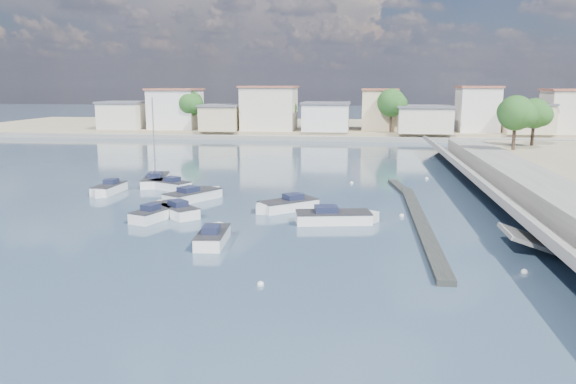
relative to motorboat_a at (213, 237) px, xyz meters
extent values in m
plane|color=#2C4159|center=(6.79, 36.62, -0.38)|extent=(400.00, 400.00, 0.00)
cube|color=slate|center=(25.29, 9.62, 0.52)|extent=(5.00, 90.00, 1.80)
cube|color=slate|center=(20.94, 9.62, 0.52)|extent=(4.17, 90.00, 2.86)
cube|color=slate|center=(20.79, 0.62, 0.02)|extent=(5.31, 3.50, 1.94)
cube|color=black|center=(13.79, 6.62, -0.20)|extent=(1.00, 26.00, 0.35)
cube|color=black|center=(13.29, 20.62, -0.23)|extent=(2.00, 8.05, 0.30)
cube|color=gray|center=(6.79, 88.62, 0.32)|extent=(160.00, 40.00, 1.40)
cube|color=slate|center=(6.79, 67.62, 0.02)|extent=(160.00, 2.50, 0.80)
cube|color=beige|center=(-37.21, 72.62, 3.52)|extent=(8.00, 8.00, 5.00)
cube|color=#595960|center=(-37.21, 72.62, 6.20)|extent=(8.48, 8.48, 0.35)
cube|color=silver|center=(-27.21, 74.62, 4.77)|extent=(9.00, 9.00, 7.50)
cube|color=#99513D|center=(-27.21, 74.62, 8.70)|extent=(9.54, 9.54, 0.35)
cube|color=beige|center=(-17.21, 71.62, 3.27)|extent=(7.00, 8.00, 4.50)
cube|color=#595960|center=(-17.21, 71.62, 5.70)|extent=(7.42, 8.48, 0.35)
cube|color=beige|center=(-8.21, 73.62, 5.02)|extent=(10.00, 9.00, 8.00)
cube|color=#99513D|center=(-8.21, 73.62, 9.20)|extent=(10.60, 9.54, 0.35)
cube|color=silver|center=(2.79, 72.62, 3.52)|extent=(8.50, 8.50, 5.00)
cube|color=#595960|center=(2.79, 72.62, 6.20)|extent=(9.01, 9.01, 0.35)
cube|color=beige|center=(12.79, 75.62, 4.77)|extent=(6.50, 7.50, 7.50)
cube|color=#99513D|center=(12.79, 75.62, 8.70)|extent=(6.89, 7.95, 0.35)
cube|color=beige|center=(20.79, 71.62, 3.27)|extent=(9.50, 9.00, 4.50)
cube|color=#595960|center=(20.79, 71.62, 5.70)|extent=(10.07, 9.54, 0.35)
cube|color=silver|center=(30.79, 74.62, 5.02)|extent=(7.00, 8.00, 8.00)
cube|color=#99513D|center=(30.79, 74.62, 9.20)|extent=(7.42, 8.48, 0.35)
cube|color=beige|center=(38.79, 72.62, 3.52)|extent=(8.00, 9.00, 5.00)
cube|color=#595960|center=(38.79, 72.62, 6.20)|extent=(8.48, 9.54, 0.35)
cube|color=beige|center=(47.79, 73.62, 4.77)|extent=(10.50, 8.50, 7.50)
cylinder|color=#38281E|center=(-23.21, 71.62, 2.71)|extent=(0.44, 0.44, 3.38)
sphere|color=#1F4C19|center=(-23.21, 71.62, 6.05)|extent=(4.80, 4.80, 4.80)
sphere|color=#1F4C19|center=(-22.31, 71.02, 5.82)|extent=(3.60, 3.60, 3.60)
sphere|color=#1F4C19|center=(-23.96, 72.07, 6.20)|extent=(3.30, 3.30, 3.30)
cylinder|color=#38281E|center=(-5.21, 74.62, 2.48)|extent=(0.44, 0.44, 2.93)
sphere|color=#1F4C19|center=(-5.21, 74.62, 5.38)|extent=(4.16, 4.16, 4.16)
sphere|color=#1F4C19|center=(-4.43, 74.10, 5.18)|extent=(3.12, 3.12, 3.12)
sphere|color=#1F4C19|center=(-5.86, 75.01, 5.51)|extent=(2.86, 2.86, 2.86)
cylinder|color=#38281E|center=(14.79, 70.62, 2.82)|extent=(0.44, 0.44, 3.60)
sphere|color=#1F4C19|center=(14.79, 70.62, 6.38)|extent=(5.12, 5.12, 5.12)
sphere|color=#1F4C19|center=(15.75, 69.98, 6.14)|extent=(3.84, 3.84, 3.84)
sphere|color=#1F4C19|center=(13.99, 71.10, 6.54)|extent=(3.52, 3.52, 3.52)
cylinder|color=#38281E|center=(30.79, 73.62, 2.60)|extent=(0.44, 0.44, 3.15)
sphere|color=#1F4C19|center=(30.79, 73.62, 5.71)|extent=(4.48, 4.48, 4.48)
sphere|color=#1F4C19|center=(31.63, 73.06, 5.50)|extent=(3.36, 3.36, 3.36)
sphere|color=#1F4C19|center=(30.09, 74.04, 5.85)|extent=(3.08, 3.08, 3.08)
cylinder|color=#38281E|center=(46.79, 72.62, 2.37)|extent=(0.44, 0.44, 2.70)
sphere|color=#1F4C19|center=(46.79, 72.62, 5.04)|extent=(3.84, 3.84, 3.84)
sphere|color=#1F4C19|center=(46.19, 72.98, 5.16)|extent=(2.64, 2.64, 2.64)
cylinder|color=#38281E|center=(28.79, 40.62, 3.00)|extent=(0.44, 0.44, 3.15)
sphere|color=#1F4C19|center=(28.79, 40.62, 6.11)|extent=(4.48, 4.48, 4.48)
sphere|color=#1F4C19|center=(29.63, 40.06, 5.90)|extent=(3.36, 3.36, 3.36)
sphere|color=#1F4C19|center=(28.09, 41.04, 6.25)|extent=(3.08, 3.08, 3.08)
cylinder|color=#38281E|center=(32.79, 46.62, 2.88)|extent=(0.44, 0.44, 2.93)
sphere|color=#1F4C19|center=(32.79, 46.62, 5.78)|extent=(4.16, 4.16, 4.16)
sphere|color=#1F4C19|center=(33.57, 46.10, 5.58)|extent=(3.12, 3.12, 3.12)
sphere|color=#1F4C19|center=(32.14, 47.01, 5.91)|extent=(2.86, 2.86, 2.86)
cube|color=white|center=(0.02, -0.23, -0.08)|extent=(1.98, 4.37, 1.00)
cube|color=white|center=(-0.12, 1.59, -0.08)|extent=(1.66, 1.66, 1.00)
cube|color=#262628|center=(0.02, -0.23, 0.42)|extent=(2.01, 4.37, 0.08)
cube|color=#1B203A|center=(0.05, -0.66, 0.66)|extent=(1.13, 1.35, 0.48)
cube|color=white|center=(-6.00, 5.54, -0.08)|extent=(2.92, 4.34, 1.00)
cube|color=white|center=(-5.41, 7.15, -0.08)|extent=(1.53, 1.53, 1.00)
cube|color=#262628|center=(-6.00, 5.54, 0.42)|extent=(2.95, 4.35, 0.08)
cube|color=#1B203A|center=(-6.14, 5.16, 0.66)|extent=(1.37, 1.48, 0.48)
cube|color=white|center=(-4.88, 7.06, -0.08)|extent=(4.59, 4.50, 1.00)
cube|color=white|center=(-6.34, 8.45, -0.08)|extent=(1.28, 1.28, 1.00)
cube|color=#262628|center=(-4.88, 7.06, 0.42)|extent=(4.61, 4.53, 0.08)
cube|color=#1B203A|center=(-4.55, 6.73, 0.66)|extent=(1.77, 1.76, 0.48)
cube|color=white|center=(3.60, 10.13, -0.08)|extent=(4.95, 4.61, 1.00)
cube|color=white|center=(2.03, 8.80, -0.08)|extent=(1.50, 1.50, 1.00)
cube|color=#262628|center=(3.60, 10.13, 0.42)|extent=(4.97, 4.64, 0.08)
cube|color=#1B203A|center=(3.96, 10.44, 0.66)|extent=(1.89, 1.87, 0.48)
cube|color=white|center=(-5.26, 12.95, -0.08)|extent=(4.49, 5.56, 1.00)
cube|color=white|center=(-4.09, 14.87, -0.08)|extent=(1.77, 1.77, 1.00)
cube|color=#262628|center=(-5.26, 12.95, 0.42)|extent=(4.53, 5.58, 0.08)
cube|color=#1B203A|center=(-5.53, 12.51, 0.66)|extent=(1.91, 2.01, 0.48)
cube|color=white|center=(-9.05, 17.69, -0.08)|extent=(4.63, 3.47, 1.00)
cube|color=white|center=(-10.70, 18.52, -0.08)|extent=(1.54, 1.54, 1.00)
cube|color=#262628|center=(-9.05, 17.69, 0.42)|extent=(4.65, 3.51, 0.08)
cube|color=#1B203A|center=(-8.66, 17.50, 0.66)|extent=(1.64, 1.54, 0.48)
cube|color=white|center=(-14.01, 15.11, -0.08)|extent=(1.82, 4.41, 1.00)
cube|color=white|center=(-14.09, 13.23, -0.08)|extent=(1.64, 1.64, 1.00)
cube|color=#262628|center=(-14.01, 15.11, 0.42)|extent=(1.86, 4.41, 0.08)
cube|color=#1B203A|center=(-14.00, 15.54, 0.66)|extent=(1.07, 1.35, 0.48)
cube|color=white|center=(7.45, 6.30, -0.08)|extent=(5.79, 3.10, 1.00)
cube|color=white|center=(9.77, 6.72, -0.08)|extent=(2.12, 2.12, 1.00)
cube|color=#262628|center=(7.45, 6.30, 0.42)|extent=(5.80, 3.14, 0.08)
cube|color=#1B203A|center=(6.91, 6.20, 0.66)|extent=(1.86, 1.61, 0.48)
cube|color=white|center=(-11.44, 20.41, -0.08)|extent=(3.33, 6.55, 1.00)
cube|color=white|center=(-12.01, 23.10, -0.08)|extent=(2.04, 2.04, 1.00)
cube|color=#262628|center=(-11.44, 20.41, 0.42)|extent=(3.37, 6.56, 0.08)
cube|color=#1B203A|center=(-11.31, 19.80, 0.66)|extent=(1.65, 2.10, 0.48)
cylinder|color=silver|center=(-11.44, 20.41, 4.42)|extent=(0.12, 0.12, 8.00)
cylinder|color=silver|center=(-11.19, 19.24, 1.12)|extent=(0.57, 2.37, 0.08)
sphere|color=silver|center=(18.30, -3.67, -0.33)|extent=(0.38, 0.38, 0.38)
sphere|color=silver|center=(12.61, 8.91, -0.33)|extent=(0.38, 0.38, 0.38)
sphere|color=silver|center=(4.41, -7.39, -0.33)|extent=(0.38, 0.38, 0.38)
sphere|color=silver|center=(13.71, 13.02, -0.33)|extent=(0.38, 0.38, 0.38)
sphere|color=silver|center=(8.52, 23.11, -0.33)|extent=(0.38, 0.38, 0.38)
sphere|color=silver|center=(16.51, 26.83, -0.33)|extent=(0.38, 0.38, 0.38)
camera|label=1|loc=(9.25, -34.12, 9.72)|focal=35.00mm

